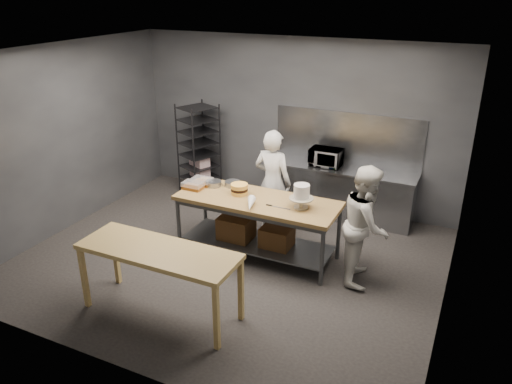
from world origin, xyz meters
TOP-DOWN VIEW (x-y plane):
  - ground at (0.00, 0.00)m, footprint 6.00×6.00m
  - back_wall at (0.00, 2.50)m, footprint 6.00×0.04m
  - work_table at (0.27, 0.32)m, footprint 2.40×0.90m
  - near_counter at (-0.16, -1.49)m, footprint 2.00×0.70m
  - back_counter at (1.00, 2.18)m, footprint 2.60×0.60m
  - splashback_panel at (1.00, 2.48)m, footprint 2.60×0.02m
  - speed_rack at (-1.78, 2.10)m, footprint 0.81×0.84m
  - chef_behind at (0.19, 1.13)m, footprint 0.66×0.46m
  - chef_right at (1.89, 0.35)m, footprint 0.75×0.90m
  - microwave at (0.73, 2.18)m, footprint 0.54×0.37m
  - frosted_cake_stand at (0.98, 0.30)m, footprint 0.34×0.34m
  - layer_cake at (-0.03, 0.38)m, footprint 0.26×0.26m
  - cake_pans at (-0.41, 0.56)m, footprint 0.52×0.36m
  - piping_bag at (0.34, -0.00)m, footprint 0.24×0.40m
  - offset_spatula at (0.63, 0.18)m, footprint 0.37×0.02m
  - pastry_clamshells at (-0.74, 0.36)m, footprint 0.35×0.42m

SIDE VIEW (x-z plane):
  - ground at x=0.00m, z-range 0.00..0.00m
  - back_counter at x=1.00m, z-range 0.00..0.90m
  - work_table at x=0.27m, z-range 0.11..1.03m
  - near_counter at x=-0.16m, z-range 0.36..1.26m
  - chef_right at x=1.89m, z-range 0.00..1.66m
  - speed_rack at x=-1.78m, z-range -0.02..1.73m
  - chef_behind at x=0.19m, z-range 0.00..1.74m
  - offset_spatula at x=0.63m, z-range 0.92..0.93m
  - cake_pans at x=-0.41m, z-range 0.92..1.00m
  - pastry_clamshells at x=-0.74m, z-range 0.92..1.03m
  - piping_bag at x=0.34m, z-range 0.92..1.04m
  - layer_cake at x=-0.03m, z-range 0.92..1.08m
  - microwave at x=0.73m, z-range 0.90..1.20m
  - frosted_cake_stand at x=0.98m, z-range 0.96..1.31m
  - splashback_panel at x=1.00m, z-range 0.90..1.80m
  - back_wall at x=0.00m, z-range 0.00..3.00m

